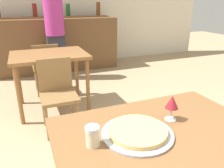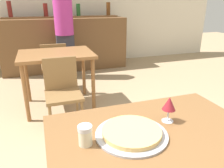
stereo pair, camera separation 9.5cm
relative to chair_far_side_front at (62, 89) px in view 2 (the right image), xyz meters
The scene contains 11 objects.
wall_back 3.07m from the chair_far_side_front, 83.06° to the left, with size 8.00×0.05×2.80m.
dining_table_near 1.54m from the chair_far_side_front, 76.62° to the right, with size 1.17×0.79×0.73m.
dining_table_far 0.58m from the chair_far_side_front, 90.00° to the left, with size 0.96×0.74×0.78m.
bar_counter 2.43m from the chair_far_side_front, 81.62° to the left, with size 2.60×0.56×1.10m.
bar_back_shelf 2.65m from the chair_far_side_front, 82.09° to the left, with size 2.39×0.24×0.33m.
chair_far_side_front is the anchor object (origin of this frame).
chair_far_side_back 1.09m from the chair_far_side_front, 90.00° to the left, with size 0.40×0.40×0.82m.
pizza_tray 1.51m from the chair_far_side_front, 81.56° to the right, with size 0.39×0.39×0.04m.
cheese_shaker 1.50m from the chair_far_side_front, 91.34° to the right, with size 0.07×0.07×0.11m.
person_standing 1.90m from the chair_far_side_front, 81.22° to the left, with size 0.34×0.34×1.75m.
wine_glass 1.52m from the chair_far_side_front, 70.90° to the right, with size 0.08×0.08×0.16m.
Camera 2 is at (-0.56, -0.90, 1.41)m, focal length 35.00 mm.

